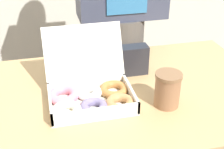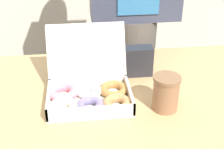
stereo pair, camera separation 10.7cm
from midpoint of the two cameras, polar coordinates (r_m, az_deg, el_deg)
name	(u,v)px [view 1 (the left image)]	position (r m, az deg, el deg)	size (l,w,h in m)	color
donut_box	(90,93)	(1.06, -6.93, -3.54)	(0.31, 0.30, 0.22)	white
coffee_cup	(167,89)	(1.03, 7.21, -2.81)	(0.09, 0.09, 0.12)	#8C6042
napkin_holder	(131,60)	(1.22, 1.04, 2.58)	(0.13, 0.06, 0.12)	#232328
person_customer	(121,12)	(1.55, -0.31, 11.34)	(0.42, 0.23, 1.64)	#4C4742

